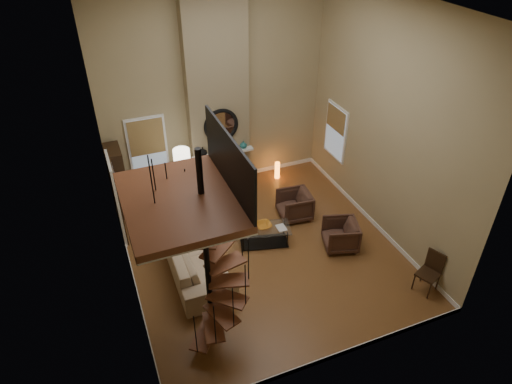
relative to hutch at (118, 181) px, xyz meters
name	(u,v)px	position (x,y,z in m)	size (l,w,h in m)	color
ground	(262,250)	(2.81, -2.78, -0.95)	(6.00, 6.50, 0.01)	brown
back_wall	(215,91)	(2.81, 0.47, 1.80)	(6.00, 0.02, 5.50)	tan
front_wall	(348,246)	(2.81, -6.03, 1.80)	(6.00, 0.02, 5.50)	tan
left_wall	(112,177)	(-0.19, -2.78, 1.80)	(0.02, 6.50, 5.50)	tan
right_wall	(387,123)	(5.81, -2.78, 1.80)	(0.02, 6.50, 5.50)	tan
ceiling	(265,5)	(2.81, -2.78, 4.54)	(6.00, 6.50, 0.01)	silver
baseboard_back	(220,179)	(2.81, 0.46, -0.89)	(6.00, 0.02, 0.12)	white
baseboard_front	(330,357)	(2.81, -6.02, -0.89)	(6.00, 0.02, 0.12)	white
baseboard_left	(135,282)	(-0.18, -2.78, -0.89)	(0.02, 6.50, 0.12)	white
baseboard_right	(370,219)	(5.80, -2.78, -0.89)	(0.02, 6.50, 0.12)	white
chimney_breast	(217,94)	(2.81, 0.28, 1.80)	(1.60, 0.38, 5.50)	#877858
hearth	(227,192)	(2.81, -0.21, -0.93)	(1.50, 0.60, 0.04)	black
firebox	(223,171)	(2.81, 0.08, -0.40)	(0.95, 0.02, 0.72)	black
mantel	(223,153)	(2.81, 0.00, 0.20)	(1.70, 0.18, 0.06)	white
mirror_frame	(221,126)	(2.81, 0.06, 1.00)	(0.94, 0.94, 0.10)	black
mirror_disc	(221,126)	(2.81, 0.07, 1.00)	(0.80, 0.80, 0.01)	white
vase_left	(203,152)	(2.26, 0.04, 0.35)	(0.24, 0.24, 0.25)	black
vase_right	(243,144)	(3.41, 0.04, 0.33)	(0.20, 0.20, 0.21)	#1A5A5B
window_back	(147,143)	(0.91, 0.44, 0.67)	(1.02, 0.06, 1.52)	white
window_right	(336,131)	(5.79, -0.78, 0.68)	(0.06, 1.02, 1.52)	white
entry_door	(117,200)	(-0.14, -0.98, 0.10)	(0.10, 1.05, 2.16)	white
loft	(186,196)	(0.77, -4.58, 2.29)	(1.70, 2.20, 1.09)	brown
spiral_stair	(208,262)	(1.03, -4.57, 0.83)	(1.47, 1.47, 4.06)	black
hutch	(118,181)	(0.00, 0.00, 0.00)	(0.39, 0.82, 1.84)	#301D10
sofa	(193,253)	(1.17, -2.74, -0.55)	(2.85, 1.11, 0.83)	#C7AC8A
armchair_near	(297,205)	(4.15, -1.90, -0.60)	(0.78, 0.81, 0.73)	#492D21
armchair_far	(343,235)	(4.63, -3.38, -0.60)	(0.76, 0.78, 0.71)	#492D21
coffee_table	(264,234)	(2.94, -2.58, -0.67)	(1.35, 0.91, 0.46)	silver
bowl	(263,226)	(2.94, -2.53, -0.45)	(0.38, 0.38, 0.09)	#C37722
book	(280,228)	(3.29, -2.73, -0.49)	(0.21, 0.28, 0.03)	gray
floor_lamp	(182,160)	(1.61, -0.40, 0.46)	(0.42, 0.42, 1.74)	black
accent_lamp	(277,170)	(4.44, -0.01, -0.70)	(0.14, 0.14, 0.52)	orange
side_chair	(431,270)	(5.61, -5.22, -0.42)	(0.55, 0.53, 0.93)	#301D10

